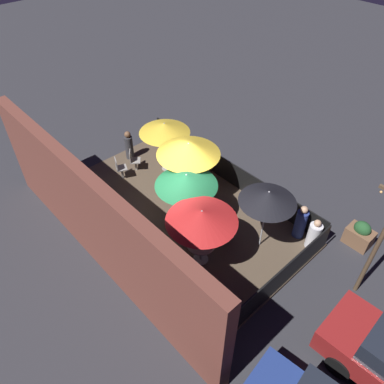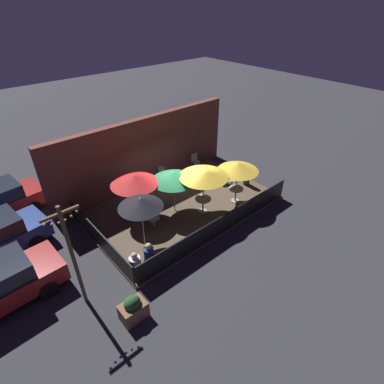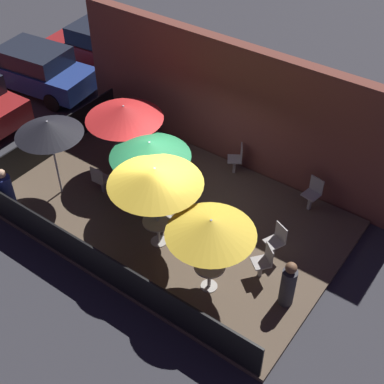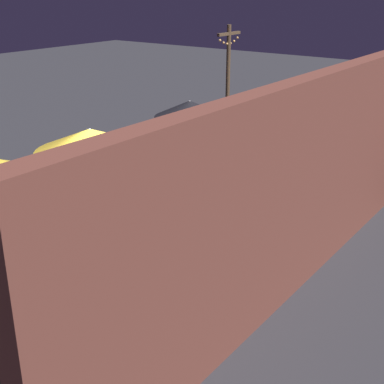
% 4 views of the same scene
% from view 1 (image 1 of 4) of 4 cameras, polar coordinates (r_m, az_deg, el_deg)
% --- Properties ---
extents(ground_plane, '(60.00, 60.00, 0.00)m').
position_cam_1_polar(ground_plane, '(13.46, -2.52, -3.74)').
color(ground_plane, '#2D2D33').
extents(patio_deck, '(8.87, 5.52, 0.12)m').
position_cam_1_polar(patio_deck, '(13.42, -2.53, -3.56)').
color(patio_deck, brown).
rests_on(patio_deck, ground_plane).
extents(building_wall, '(10.47, 0.36, 3.74)m').
position_cam_1_polar(building_wall, '(11.06, -14.68, -4.36)').
color(building_wall, brown).
rests_on(building_wall, ground_plane).
extents(fence_front, '(8.67, 0.05, 0.95)m').
position_cam_1_polar(fence_front, '(14.48, 5.58, 3.14)').
color(fence_front, black).
rests_on(fence_front, patio_deck).
extents(fence_side_left, '(0.05, 5.32, 0.95)m').
position_cam_1_polar(fence_side_left, '(11.19, 12.64, -13.39)').
color(fence_side_left, black).
rests_on(fence_side_left, patio_deck).
extents(patio_umbrella_0, '(1.94, 1.94, 2.13)m').
position_cam_1_polar(patio_umbrella_0, '(14.25, -4.23, 9.72)').
color(patio_umbrella_0, '#B2B2B7').
rests_on(patio_umbrella_0, patio_deck).
extents(patio_umbrella_1, '(2.11, 2.11, 2.15)m').
position_cam_1_polar(patio_umbrella_1, '(10.57, 1.49, -3.68)').
color(patio_umbrella_1, '#B2B2B7').
rests_on(patio_umbrella_1, patio_deck).
extents(patio_umbrella_2, '(2.21, 2.21, 2.35)m').
position_cam_1_polar(patio_umbrella_2, '(12.75, -0.55, 6.64)').
color(patio_umbrella_2, '#B2B2B7').
rests_on(patio_umbrella_2, patio_deck).
extents(patio_umbrella_3, '(1.74, 1.74, 2.33)m').
position_cam_1_polar(patio_umbrella_3, '(11.11, 11.54, -0.73)').
color(patio_umbrella_3, '#B2B2B7').
rests_on(patio_umbrella_3, patio_deck).
extents(patio_umbrella_4, '(2.05, 2.05, 2.10)m').
position_cam_1_polar(patio_umbrella_4, '(11.84, -0.88, 1.86)').
color(patio_umbrella_4, '#B2B2B7').
rests_on(patio_umbrella_4, patio_deck).
extents(dining_table_0, '(0.71, 0.71, 0.73)m').
position_cam_1_polar(dining_table_0, '(15.02, -3.97, 5.30)').
color(dining_table_0, '#9E998E').
rests_on(dining_table_0, patio_deck).
extents(dining_table_1, '(0.88, 0.88, 0.76)m').
position_cam_1_polar(dining_table_1, '(11.57, 1.38, -8.35)').
color(dining_table_1, '#9E998E').
rests_on(dining_table_1, patio_deck).
extents(dining_table_2, '(0.75, 0.75, 0.73)m').
position_cam_1_polar(dining_table_2, '(13.71, -0.51, 1.29)').
color(dining_table_2, '#9E998E').
rests_on(dining_table_2, patio_deck).
extents(patio_chair_0, '(0.56, 0.56, 0.92)m').
position_cam_1_polar(patio_chair_0, '(15.14, -8.88, 4.87)').
color(patio_chair_0, gray).
rests_on(patio_chair_0, patio_deck).
extents(patio_chair_1, '(0.46, 0.46, 0.96)m').
position_cam_1_polar(patio_chair_1, '(14.08, -17.65, -0.03)').
color(patio_chair_1, gray).
rests_on(patio_chair_1, patio_deck).
extents(patio_chair_2, '(0.53, 0.53, 0.95)m').
position_cam_1_polar(patio_chair_2, '(14.79, -10.95, 3.67)').
color(patio_chair_2, gray).
rests_on(patio_chair_2, patio_deck).
extents(patio_chair_3, '(0.55, 0.55, 0.94)m').
position_cam_1_polar(patio_chair_3, '(12.43, -12.70, -5.76)').
color(patio_chair_3, gray).
rests_on(patio_chair_3, patio_deck).
extents(patio_chair_4, '(0.42, 0.42, 0.91)m').
position_cam_1_polar(patio_chair_4, '(12.28, 5.30, -5.51)').
color(patio_chair_4, gray).
rests_on(patio_chair_4, patio_deck).
extents(patron_0, '(0.47, 0.47, 1.31)m').
position_cam_1_polar(patron_0, '(12.76, 16.22, -4.52)').
color(patron_0, navy).
rests_on(patron_0, patio_deck).
extents(patron_1, '(0.57, 0.57, 1.17)m').
position_cam_1_polar(patron_1, '(12.62, 18.07, -6.24)').
color(patron_1, silver).
rests_on(patron_1, patio_deck).
extents(patron_2, '(0.42, 0.42, 1.27)m').
position_cam_1_polar(patron_2, '(15.80, -9.58, 6.95)').
color(patron_2, '#333338').
rests_on(patron_2, patio_deck).
extents(planter_box, '(0.85, 0.59, 0.98)m').
position_cam_1_polar(planter_box, '(13.45, 24.19, -5.95)').
color(planter_box, brown).
rests_on(planter_box, ground_plane).
extents(light_post, '(1.10, 0.12, 4.00)m').
position_cam_1_polar(light_post, '(10.90, 26.74, -6.56)').
color(light_post, brown).
rests_on(light_post, ground_plane).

